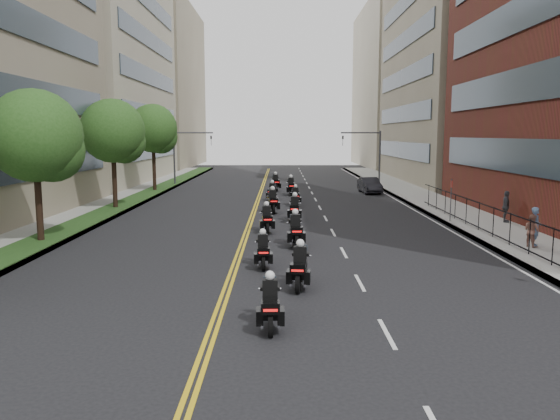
# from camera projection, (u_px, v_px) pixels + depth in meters

# --- Properties ---
(ground) EXTENTS (160.00, 160.00, 0.00)m
(ground) POSITION_uv_depth(u_px,v_px,m) (266.00, 334.00, 14.45)
(ground) COLOR black
(ground) RESTS_ON ground
(sidewalk_right) EXTENTS (4.00, 90.00, 0.15)m
(sidewalk_right) POSITION_uv_depth(u_px,v_px,m) (442.00, 207.00, 39.18)
(sidewalk_right) COLOR gray
(sidewalk_right) RESTS_ON ground
(sidewalk_left) EXTENTS (4.00, 90.00, 0.15)m
(sidewalk_left) POSITION_uv_depth(u_px,v_px,m) (109.00, 207.00, 39.21)
(sidewalk_left) COLOR gray
(sidewalk_left) RESTS_ON ground
(grass_strip) EXTENTS (2.00, 90.00, 0.04)m
(grass_strip) POSITION_uv_depth(u_px,v_px,m) (120.00, 205.00, 39.20)
(grass_strip) COLOR #1E3E16
(grass_strip) RESTS_ON sidewalk_left
(building_right_tan) EXTENTS (15.11, 28.00, 30.00)m
(building_right_tan) POSITION_uv_depth(u_px,v_px,m) (472.00, 45.00, 59.90)
(building_right_tan) COLOR gray
(building_right_tan) RESTS_ON ground
(building_right_far) EXTENTS (15.00, 28.00, 26.00)m
(building_right_far) POSITION_uv_depth(u_px,v_px,m) (409.00, 87.00, 89.89)
(building_right_far) COLOR #A79F87
(building_right_far) RESTS_ON ground
(building_left_mid) EXTENTS (16.11, 28.00, 34.00)m
(building_left_mid) POSITION_uv_depth(u_px,v_px,m) (77.00, 26.00, 59.68)
(building_left_mid) COLOR #A79F87
(building_left_mid) RESTS_ON ground
(building_left_far) EXTENTS (16.00, 28.00, 26.00)m
(building_left_far) POSITION_uv_depth(u_px,v_px,m) (145.00, 87.00, 89.94)
(building_left_far) COLOR gray
(building_left_far) RESTS_ON ground
(iron_fence) EXTENTS (0.05, 28.00, 1.50)m
(iron_fence) POSITION_uv_depth(u_px,v_px,m) (501.00, 225.00, 26.19)
(iron_fence) COLOR black
(iron_fence) RESTS_ON sidewalk_right
(street_trees) EXTENTS (4.40, 38.40, 7.98)m
(street_trees) POSITION_uv_depth(u_px,v_px,m) (87.00, 136.00, 32.18)
(street_trees) COLOR black
(street_trees) RESTS_ON ground
(traffic_signal_right) EXTENTS (4.09, 0.20, 5.60)m
(traffic_signal_right) POSITION_uv_depth(u_px,v_px,m) (370.00, 150.00, 55.53)
(traffic_signal_right) COLOR #3F3F44
(traffic_signal_right) RESTS_ON ground
(traffic_signal_left) EXTENTS (4.09, 0.20, 5.60)m
(traffic_signal_left) POSITION_uv_depth(u_px,v_px,m) (183.00, 150.00, 55.55)
(traffic_signal_left) COLOR #3F3F44
(traffic_signal_left) RESTS_ON ground
(motorcycle_0) EXTENTS (0.50, 2.12, 1.57)m
(motorcycle_0) POSITION_uv_depth(u_px,v_px,m) (270.00, 306.00, 14.80)
(motorcycle_0) COLOR black
(motorcycle_0) RESTS_ON ground
(motorcycle_1) EXTENTS (0.66, 2.27, 1.68)m
(motorcycle_1) POSITION_uv_depth(u_px,v_px,m) (300.00, 269.00, 18.69)
(motorcycle_1) COLOR black
(motorcycle_1) RESTS_ON ground
(motorcycle_2) EXTENTS (0.52, 2.09, 1.54)m
(motorcycle_2) POSITION_uv_depth(u_px,v_px,m) (263.00, 252.00, 21.60)
(motorcycle_2) COLOR black
(motorcycle_2) RESTS_ON ground
(motorcycle_3) EXTENTS (0.57, 2.40, 1.77)m
(motorcycle_3) POSITION_uv_depth(u_px,v_px,m) (295.00, 232.00, 25.61)
(motorcycle_3) COLOR black
(motorcycle_3) RESTS_ON ground
(motorcycle_4) EXTENTS (0.61, 2.27, 1.67)m
(motorcycle_4) POSITION_uv_depth(u_px,v_px,m) (267.00, 220.00, 29.29)
(motorcycle_4) COLOR black
(motorcycle_4) RESTS_ON ground
(motorcycle_5) EXTENTS (0.58, 2.41, 1.78)m
(motorcycle_5) POSITION_uv_depth(u_px,v_px,m) (295.00, 210.00, 32.93)
(motorcycle_5) COLOR black
(motorcycle_5) RESTS_ON ground
(motorcycle_6) EXTENTS (0.66, 2.43, 1.79)m
(motorcycle_6) POSITION_uv_depth(u_px,v_px,m) (273.00, 202.00, 36.63)
(motorcycle_6) COLOR black
(motorcycle_6) RESTS_ON ground
(motorcycle_7) EXTENTS (0.52, 2.15, 1.58)m
(motorcycle_7) POSITION_uv_depth(u_px,v_px,m) (296.00, 197.00, 40.23)
(motorcycle_7) COLOR black
(motorcycle_7) RESTS_ON ground
(motorcycle_8) EXTENTS (0.65, 2.20, 1.63)m
(motorcycle_8) POSITION_uv_depth(u_px,v_px,m) (272.00, 193.00, 43.35)
(motorcycle_8) COLOR black
(motorcycle_8) RESTS_ON ground
(motorcycle_9) EXTENTS (0.60, 2.42, 1.78)m
(motorcycle_9) POSITION_uv_depth(u_px,v_px,m) (291.00, 187.00, 47.21)
(motorcycle_9) COLOR black
(motorcycle_9) RESTS_ON ground
(motorcycle_10) EXTENTS (0.72, 2.40, 1.77)m
(motorcycle_10) POSITION_uv_depth(u_px,v_px,m) (276.00, 183.00, 50.95)
(motorcycle_10) COLOR black
(motorcycle_10) RESTS_ON ground
(parked_sedan) EXTENTS (1.74, 4.32, 1.39)m
(parked_sedan) POSITION_uv_depth(u_px,v_px,m) (370.00, 185.00, 49.02)
(parked_sedan) COLOR black
(parked_sedan) RESTS_ON ground
(pedestrian_a) EXTENTS (0.67, 0.78, 1.81)m
(pedestrian_a) POSITION_uv_depth(u_px,v_px,m) (536.00, 227.00, 24.91)
(pedestrian_a) COLOR slate
(pedestrian_a) RESTS_ON sidewalk_right
(pedestrian_b) EXTENTS (0.83, 0.90, 1.50)m
(pedestrian_b) POSITION_uv_depth(u_px,v_px,m) (532.00, 231.00, 24.79)
(pedestrian_b) COLOR brown
(pedestrian_b) RESTS_ON sidewalk_right
(pedestrian_c) EXTENTS (0.78, 1.17, 1.84)m
(pedestrian_c) POSITION_uv_depth(u_px,v_px,m) (506.00, 207.00, 31.69)
(pedestrian_c) COLOR #3E3F45
(pedestrian_c) RESTS_ON sidewalk_right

